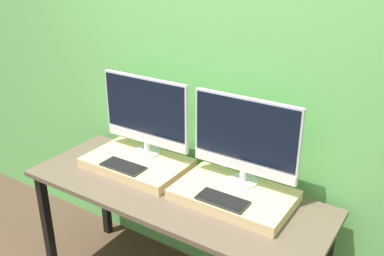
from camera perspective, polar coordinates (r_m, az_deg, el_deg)
The scene contains 8 objects.
wall_back at distance 2.55m, azimuth 2.50°, elevation 5.52°, with size 8.00×0.04×2.60m.
workbench at distance 2.50m, azimuth -2.45°, elevation -9.87°, with size 1.79×0.66×0.80m.
wooden_riser_left at distance 2.69m, azimuth -7.32°, elevation -4.69°, with size 0.63×0.40×0.06m.
monitor_left at distance 2.63m, azimuth -6.21°, elevation 1.97°, with size 0.61×0.17×0.50m.
keyboard_left at distance 2.58m, azimuth -9.17°, elevation -5.04°, with size 0.27×0.12×0.01m.
wooden_riser_right at distance 2.36m, azimuth 5.59°, elevation -8.91°, with size 0.63×0.40×0.06m.
monitor_right at distance 2.30m, azimuth 7.08°, elevation -1.36°, with size 0.61×0.17×0.50m.
keyboard_right at distance 2.24m, azimuth 4.09°, elevation -9.56°, with size 0.27×0.12×0.01m.
Camera 1 is at (1.23, -1.37, 2.08)m, focal length 40.00 mm.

